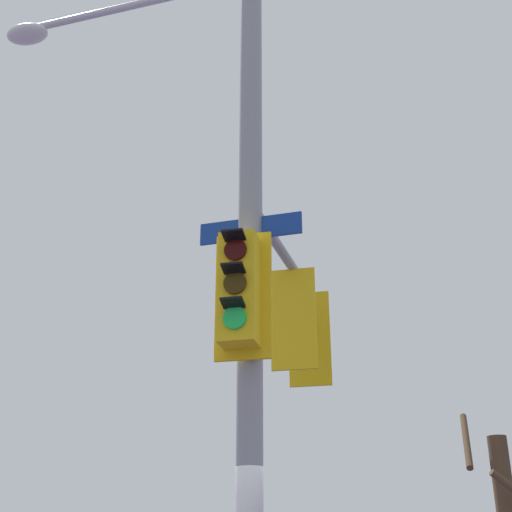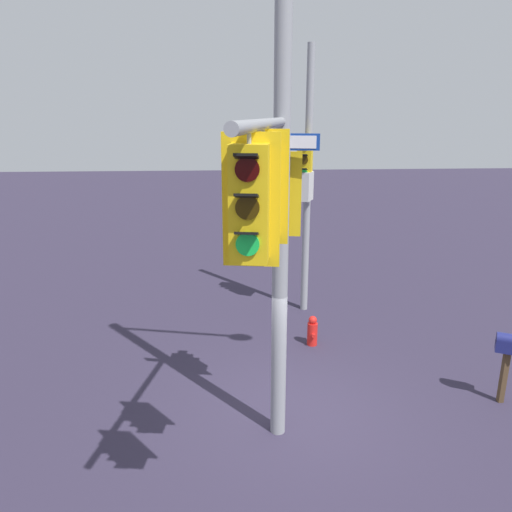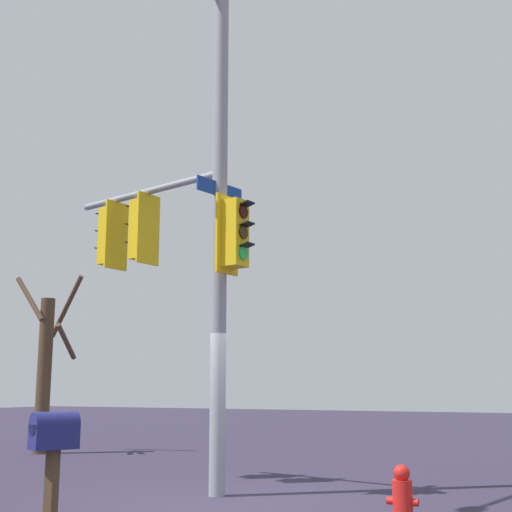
# 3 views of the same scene
# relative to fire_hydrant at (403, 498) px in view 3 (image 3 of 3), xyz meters

# --- Properties ---
(ground_plane) EXTENTS (80.00, 80.00, 0.00)m
(ground_plane) POSITION_rel_fire_hydrant_xyz_m (-2.75, 0.76, -0.34)
(ground_plane) COLOR #2F283D
(main_signal_pole_assembly) EXTENTS (4.18, 4.30, 8.66)m
(main_signal_pole_assembly) POSITION_rel_fire_hydrant_xyz_m (-3.90, 1.16, 4.29)
(main_signal_pole_assembly) COLOR gray
(main_signal_pole_assembly) RESTS_ON ground
(fire_hydrant) EXTENTS (0.38, 0.24, 0.73)m
(fire_hydrant) POSITION_rel_fire_hydrant_xyz_m (0.00, 0.00, 0.00)
(fire_hydrant) COLOR red
(fire_hydrant) RESTS_ON ground
(mailbox) EXTENTS (0.41, 0.50, 1.41)m
(mailbox) POSITION_rel_fire_hydrant_xyz_m (-2.61, -3.16, 0.76)
(mailbox) COLOR #4C3823
(mailbox) RESTS_ON ground
(bare_tree_behind_pole) EXTENTS (1.49, 1.51, 4.60)m
(bare_tree_behind_pole) POSITION_rel_fire_hydrant_xyz_m (-10.67, 5.32, 1.84)
(bare_tree_behind_pole) COLOR #4D3825
(bare_tree_behind_pole) RESTS_ON ground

